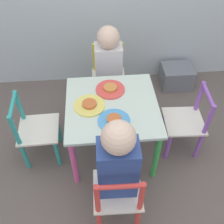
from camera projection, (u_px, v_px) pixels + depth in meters
The scene contains 12 objects.
ground_plane at pixel (112, 147), 1.94m from camera, with size 6.00×6.00×0.00m, color #5B514C.
kids_table at pixel (112, 112), 1.67m from camera, with size 0.58×0.58×0.44m.
chair_red at pixel (118, 195), 1.41m from camera, with size 0.27×0.27×0.51m.
chair_yellow at pixel (109, 77), 2.12m from camera, with size 0.27×0.27×0.51m.
chair_teal at pixel (35, 131), 1.72m from camera, with size 0.27×0.27×0.51m.
chair_purple at pixel (187, 122), 1.78m from camera, with size 0.27×0.27×0.51m.
child_front at pixel (117, 165), 1.30m from camera, with size 0.20×0.21×0.77m.
child_back at pixel (109, 64), 1.95m from camera, with size 0.20×0.22×0.71m.
plate_front at pixel (114, 120), 1.53m from camera, with size 0.19×0.19×0.03m.
plate_back at pixel (110, 89), 1.72m from camera, with size 0.19×0.19×0.03m.
plate_left at pixel (89, 105), 1.61m from camera, with size 0.20×0.20×0.03m.
storage_bin at pixel (176, 76), 2.37m from camera, with size 0.27×0.23×0.19m.
Camera 1 is at (-0.10, -1.16, 1.57)m, focal length 42.00 mm.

